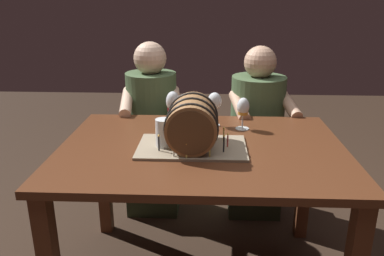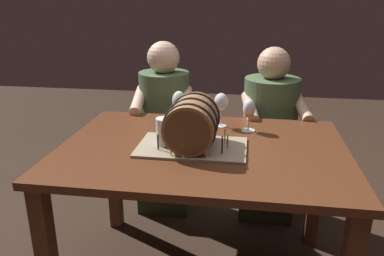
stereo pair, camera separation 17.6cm
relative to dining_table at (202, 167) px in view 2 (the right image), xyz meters
The scene contains 8 objects.
dining_table is the anchor object (origin of this frame).
barrel_cake 0.23m from the dining_table, 145.77° to the right, with size 0.50×0.31×0.24m.
wine_glass_amber 0.40m from the dining_table, 50.61° to the left, with size 0.07×0.07×0.17m.
wine_glass_empty 0.39m from the dining_table, 78.92° to the left, with size 0.07×0.07×0.18m.
wine_glass_red 0.39m from the dining_table, 121.38° to the left, with size 0.07×0.07×0.20m.
beer_pint 0.25m from the dining_table, 168.07° to the right, with size 0.07×0.07×0.14m.
person_seated_left 0.81m from the dining_table, 115.55° to the left, with size 0.39×0.49×1.16m.
person_seated_right 0.81m from the dining_table, 64.40° to the left, with size 0.43×0.51×1.14m.
Camera 2 is at (0.21, -1.68, 1.44)m, focal length 36.27 mm.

